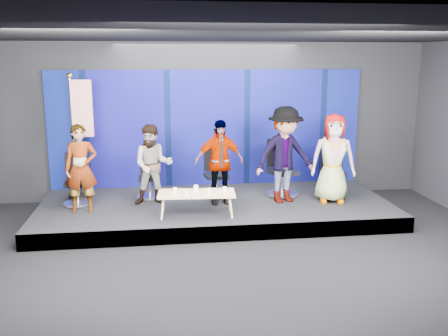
{
  "coord_description": "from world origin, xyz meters",
  "views": [
    {
      "loc": [
        -1.11,
        -7.16,
        3.17
      ],
      "look_at": [
        0.16,
        2.4,
        1.02
      ],
      "focal_mm": 40.0,
      "sensor_mm": 36.0,
      "label": 1
    }
  ],
  "objects": [
    {
      "name": "panelist_b",
      "position": [
        -1.23,
        2.51,
        1.1
      ],
      "size": [
        0.79,
        0.63,
        1.6
      ],
      "primitive_type": "imported",
      "rotation": [
        0.0,
        0.0,
        -0.03
      ],
      "color": "black",
      "rests_on": "riser"
    },
    {
      "name": "chair_d",
      "position": [
        1.45,
        2.84,
        0.69
      ],
      "size": [
        0.81,
        0.81,
        1.19
      ],
      "rotation": [
        0.0,
        0.0,
        0.24
      ],
      "color": "silver",
      "rests_on": "riser"
    },
    {
      "name": "chair_e",
      "position": [
        2.52,
        2.69,
        0.66
      ],
      "size": [
        0.73,
        0.73,
        1.1
      ],
      "rotation": [
        0.0,
        0.0,
        -0.19
      ],
      "color": "silver",
      "rests_on": "riser"
    },
    {
      "name": "chair_b",
      "position": [
        -1.32,
        3.0,
        0.62
      ],
      "size": [
        0.57,
        0.57,
        0.99
      ],
      "rotation": [
        0.0,
        0.0,
        -0.03
      ],
      "color": "silver",
      "rests_on": "riser"
    },
    {
      "name": "panelist_e",
      "position": [
        2.34,
        2.22,
        1.19
      ],
      "size": [
        0.97,
        0.72,
        1.79
      ],
      "primitive_type": "imported",
      "rotation": [
        0.0,
        0.0,
        -0.19
      ],
      "color": "black",
      "rests_on": "riser"
    },
    {
      "name": "mug_b",
      "position": [
        -0.63,
        1.59,
        0.78
      ],
      "size": [
        0.07,
        0.07,
        0.09
      ],
      "primitive_type": "cylinder",
      "color": "silver",
      "rests_on": "coffee_table"
    },
    {
      "name": "mug_d",
      "position": [
        -0.21,
        1.61,
        0.78
      ],
      "size": [
        0.08,
        0.08,
        0.09
      ],
      "primitive_type": "cylinder",
      "color": "silver",
      "rests_on": "coffee_table"
    },
    {
      "name": "panelist_a",
      "position": [
        -2.57,
        2.22,
        1.13
      ],
      "size": [
        0.63,
        0.44,
        1.66
      ],
      "primitive_type": "imported",
      "rotation": [
        0.0,
        0.0,
        0.07
      ],
      "color": "black",
      "rests_on": "riser"
    },
    {
      "name": "flag_stand",
      "position": [
        -2.68,
        3.04,
        1.66
      ],
      "size": [
        0.59,
        0.34,
        2.57
      ],
      "rotation": [
        0.0,
        0.0,
        -0.06
      ],
      "color": "black",
      "rests_on": "riser"
    },
    {
      "name": "mug_a",
      "position": [
        -0.84,
        1.73,
        0.78
      ],
      "size": [
        0.08,
        0.08,
        0.09
      ],
      "primitive_type": "cylinder",
      "color": "silver",
      "rests_on": "coffee_table"
    },
    {
      "name": "backdrop",
      "position": [
        0.0,
        3.95,
        1.6
      ],
      "size": [
        7.0,
        0.08,
        2.6
      ],
      "primitive_type": "cube",
      "color": "navy",
      "rests_on": "riser"
    },
    {
      "name": "ground",
      "position": [
        0.0,
        0.0,
        0.0
      ],
      "size": [
        10.0,
        10.0,
        0.0
      ],
      "primitive_type": "plane",
      "color": "black",
      "rests_on": "ground"
    },
    {
      "name": "coffee_table",
      "position": [
        -0.44,
        1.69,
        0.7
      ],
      "size": [
        1.45,
        0.7,
        0.43
      ],
      "rotation": [
        0.0,
        0.0,
        -0.07
      ],
      "color": "tan",
      "rests_on": "riser"
    },
    {
      "name": "chair_a",
      "position": [
        -2.74,
        2.69,
        0.64
      ],
      "size": [
        0.62,
        0.62,
        1.03
      ],
      "rotation": [
        0.0,
        0.0,
        0.07
      ],
      "color": "silver",
      "rests_on": "riser"
    },
    {
      "name": "riser",
      "position": [
        0.0,
        2.5,
        0.15
      ],
      "size": [
        7.0,
        3.0,
        0.3
      ],
      "primitive_type": "cube",
      "color": "black",
      "rests_on": "ground"
    },
    {
      "name": "chair_c",
      "position": [
        0.06,
        2.94,
        0.64
      ],
      "size": [
        0.65,
        0.65,
        1.04
      ],
      "rotation": [
        0.0,
        0.0,
        0.12
      ],
      "color": "silver",
      "rests_on": "riser"
    },
    {
      "name": "room_walls",
      "position": [
        0.0,
        0.0,
        2.43
      ],
      "size": [
        10.02,
        8.02,
        3.51
      ],
      "color": "black",
      "rests_on": "ground"
    },
    {
      "name": "mug_c",
      "position": [
        -0.44,
        1.8,
        0.79
      ],
      "size": [
        0.09,
        0.09,
        0.11
      ],
      "primitive_type": "cylinder",
      "color": "silver",
      "rests_on": "coffee_table"
    },
    {
      "name": "mug_e",
      "position": [
        0.08,
        1.7,
        0.78
      ],
      "size": [
        0.08,
        0.08,
        0.09
      ],
      "primitive_type": "cylinder",
      "color": "silver",
      "rests_on": "coffee_table"
    },
    {
      "name": "panelist_c",
      "position": [
        0.07,
        2.44,
        1.14
      ],
      "size": [
        1.03,
        0.52,
        1.68
      ],
      "primitive_type": "imported",
      "rotation": [
        0.0,
        0.0,
        0.12
      ],
      "color": "black",
      "rests_on": "riser"
    },
    {
      "name": "panelist_d",
      "position": [
        1.38,
        2.34,
        1.27
      ],
      "size": [
        1.38,
        0.99,
        1.93
      ],
      "primitive_type": "imported",
      "rotation": [
        0.0,
        0.0,
        0.24
      ],
      "color": "black",
      "rests_on": "riser"
    }
  ]
}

